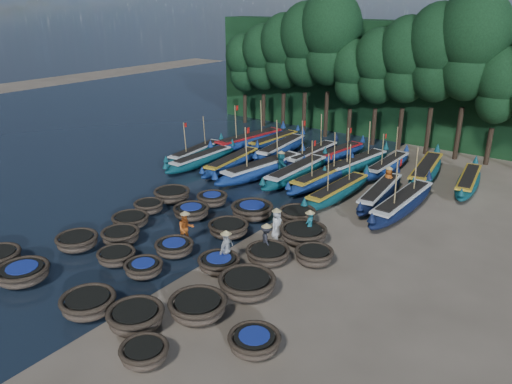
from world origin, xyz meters
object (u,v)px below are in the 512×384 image
Objects in this scene: long_boat_2 at (232,162)px; coracle_23 at (297,215)px; long_boat_3 at (263,169)px; long_boat_14 at (357,164)px; coracle_12 at (174,247)px; coracle_15 at (149,207)px; coracle_6 at (116,256)px; coracle_17 at (228,228)px; long_boat_11 at (281,148)px; fisherman_1 at (310,224)px; coracle_13 at (219,263)px; long_boat_16 at (426,171)px; coracle_9 at (254,342)px; coracle_16 at (191,212)px; coracle_2 at (88,304)px; long_boat_12 at (311,155)px; long_boat_5 at (323,177)px; fisherman_4 at (226,248)px; coracle_1 at (23,273)px; long_boat_13 at (335,154)px; long_boat_0 at (196,153)px; coracle_20 at (172,195)px; fisherman_0 at (277,223)px; coracle_10 at (130,220)px; fisherman_5 at (281,164)px; coracle_14 at (247,284)px; coracle_19 at (314,255)px; long_boat_1 at (202,159)px; coracle_21 at (212,199)px; coracle_3 at (136,317)px; coracle_22 at (252,210)px; long_boat_10 at (274,141)px; coracle_4 at (144,353)px; fisherman_3 at (267,239)px; long_boat_8 at (402,203)px; fisherman_6 at (388,179)px; long_boat_4 at (296,172)px; coracle_8 at (198,307)px; long_boat_6 at (338,191)px; coracle_5 at (77,241)px; coracle_7 at (144,268)px; coracle_11 at (121,236)px; long_boat_9 at (249,140)px; fisherman_2 at (186,228)px; long_boat_15 at (387,166)px.

coracle_23 is at bearing -36.56° from long_boat_2.
long_boat_14 is (4.77, 5.10, -0.06)m from long_boat_3.
coracle_15 is at bearing 150.38° from coracle_12.
coracle_17 is at bearing 66.08° from coracle_6.
long_boat_11 is at bearing 118.83° from long_boat_3.
coracle_13 is at bearing -12.52° from fisherman_1.
long_boat_16 is (12.15, 6.31, 0.06)m from long_boat_2.
coracle_9 is 1.05× the size of coracle_16.
long_boat_3 is 11.31m from long_boat_16.
long_boat_12 is (-2.95, 22.29, 0.11)m from coracle_2.
fisherman_4 is (1.74, -12.21, 0.38)m from long_boat_5.
long_boat_13 reaches higher than coracle_1.
coracle_20 is at bearing -63.26° from long_boat_0.
coracle_12 is 5.42m from fisherman_0.
coracle_10 is at bearing 128.11° from coracle_2.
long_boat_14 reaches higher than fisherman_5.
long_boat_0 reaches higher than coracle_14.
coracle_19 is 0.26× the size of long_boat_1.
coracle_21 is 1.02× the size of fisherman_4.
coracle_3 is (2.25, 0.48, 0.02)m from coracle_2.
coracle_3 is 1.16× the size of coracle_19.
long_boat_11 is 1.04× the size of long_boat_14.
fisherman_4 reaches higher than long_boat_2.
long_boat_10 reaches higher than coracle_22.
coracle_14 is 0.38× the size of long_boat_10.
coracle_4 is 0.98× the size of fisherman_0.
long_boat_5 reaches higher than fisherman_3.
coracle_9 is at bearing -45.02° from coracle_17.
long_boat_8 reaches higher than long_boat_13.
fisherman_6 is (3.45, -2.71, 0.33)m from long_boat_14.
long_boat_4 is 1.03× the size of long_boat_14.
coracle_8 is 0.32× the size of long_boat_6.
long_boat_8 reaches higher than long_boat_2.
coracle_16 is at bearing -74.73° from long_boat_3.
coracle_3 is 0.92× the size of coracle_8.
coracle_5 reaches higher than coracle_7.
coracle_11 is at bearing -113.91° from long_boat_6.
long_boat_9 is (-14.38, 13.95, 0.19)m from coracle_19.
long_boat_12 reaches higher than long_boat_0.
coracle_23 is 0.26× the size of long_boat_5.
coracle_1 is at bearing -84.16° from coracle_10.
fisherman_6 is (5.31, 13.10, -0.04)m from fisherman_2.
long_boat_6 is 0.91× the size of long_boat_16.
long_boat_6 is 1.05× the size of long_boat_15.
long_boat_14 is at bearing -88.90° from fisherman_5.
coracle_12 is 12.27m from long_boat_3.
fisherman_0 is (7.19, 3.65, 0.47)m from coracle_10.
long_boat_2 is (2.31, 0.79, 0.01)m from long_boat_1.
coracle_21 is 11.24m from long_boat_8.
coracle_1 is at bearing -148.99° from coracle_14.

